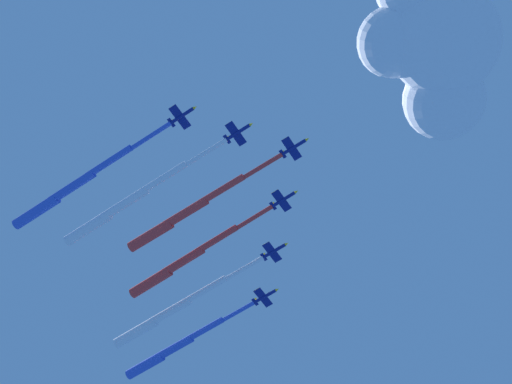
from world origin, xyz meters
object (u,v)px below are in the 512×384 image
(jet_port_mid, at_px, (169,312))
(jet_starboard_mid, at_px, (71,188))
(jet_starboard_inner, at_px, (124,205))
(jet_port_inner, at_px, (183,262))
(jet_port_outer, at_px, (174,348))
(jet_lead, at_px, (185,214))

(jet_port_mid, height_order, jet_starboard_mid, jet_starboard_mid)
(jet_port_mid, xyz_separation_m, jet_starboard_mid, (48.08, -21.85, 2.29))
(jet_starboard_inner, distance_m, jet_starboard_mid, 17.72)
(jet_port_inner, relative_size, jet_port_outer, 1.04)
(jet_starboard_inner, bearing_deg, jet_starboard_mid, -64.60)
(jet_lead, height_order, jet_port_inner, jet_port_inner)
(jet_port_inner, bearing_deg, jet_starboard_mid, -44.33)
(jet_lead, distance_m, jet_port_outer, 51.45)
(jet_lead, height_order, jet_port_mid, jet_lead)
(jet_port_mid, distance_m, jet_starboard_mid, 52.86)
(jet_starboard_mid, height_order, jet_port_outer, jet_starboard_mid)
(jet_port_inner, relative_size, jet_port_mid, 0.94)
(jet_starboard_inner, bearing_deg, jet_port_mid, 171.63)
(jet_port_inner, xyz_separation_m, jet_starboard_inner, (23.27, -14.21, -0.92))
(jet_port_outer, bearing_deg, jet_port_inner, 16.86)
(jet_port_mid, bearing_deg, jet_starboard_inner, -8.37)
(jet_port_inner, height_order, jet_starboard_inner, jet_port_inner)
(jet_starboard_inner, bearing_deg, jet_lead, 108.47)
(jet_lead, bearing_deg, jet_starboard_inner, -71.53)
(jet_starboard_inner, bearing_deg, jet_port_inner, 148.58)
(jet_starboard_inner, height_order, jet_starboard_mid, jet_starboard_mid)
(jet_port_mid, bearing_deg, jet_starboard_mid, -24.44)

